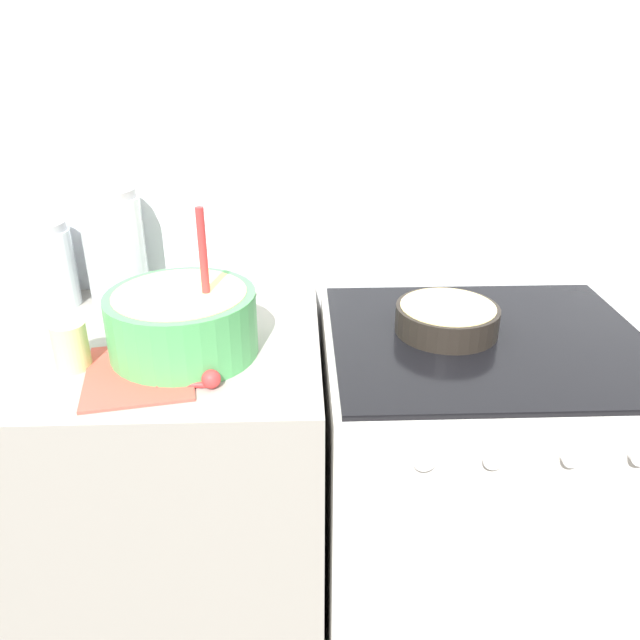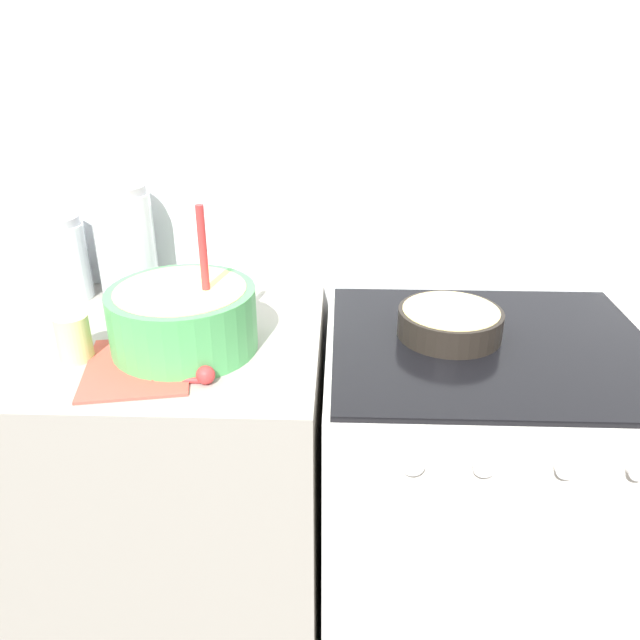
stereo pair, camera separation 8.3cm
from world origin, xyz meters
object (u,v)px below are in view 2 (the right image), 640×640
object	(u,v)px
mixing_bowl	(183,315)
tin_can	(74,338)
baking_pan	(450,322)
storage_jar_middle	(127,252)
storage_jar_left	(60,264)
stove	(470,514)

from	to	relation	value
mixing_bowl	tin_can	xyz separation A→B (m)	(-0.21, -0.05, -0.03)
mixing_bowl	baking_pan	world-z (taller)	mixing_bowl
baking_pan	storage_jar_middle	distance (m)	0.77
storage_jar_middle	tin_can	distance (m)	0.32
storage_jar_left	tin_can	size ratio (longest dim) A/B	2.16
stove	storage_jar_middle	size ratio (longest dim) A/B	3.38
storage_jar_left	tin_can	world-z (taller)	storage_jar_left
mixing_bowl	storage_jar_left	bearing A→B (deg)	144.44
storage_jar_left	tin_can	xyz separation A→B (m)	(0.15, -0.31, -0.04)
stove	baking_pan	size ratio (longest dim) A/B	4.21
tin_can	baking_pan	bearing A→B (deg)	9.72
storage_jar_middle	baking_pan	bearing A→B (deg)	-13.53
stove	storage_jar_left	size ratio (longest dim) A/B	4.62
storage_jar_middle	storage_jar_left	bearing A→B (deg)	-180.00
mixing_bowl	storage_jar_left	world-z (taller)	mixing_bowl
stove	storage_jar_middle	xyz separation A→B (m)	(-0.83, 0.21, 0.59)
stove	baking_pan	bearing A→B (deg)	160.08
mixing_bowl	storage_jar_left	xyz separation A→B (m)	(-0.36, 0.26, 0.01)
stove	storage_jar_middle	bearing A→B (deg)	165.78
stove	mixing_bowl	distance (m)	0.84
baking_pan	storage_jar_left	xyz separation A→B (m)	(-0.91, 0.18, 0.05)
storage_jar_left	storage_jar_middle	world-z (taller)	storage_jar_middle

